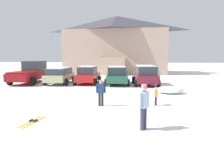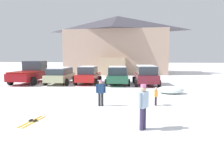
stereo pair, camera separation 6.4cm
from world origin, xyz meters
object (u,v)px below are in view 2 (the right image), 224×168
Objects in this scene: ski_lodge at (117,44)px; parked_green_coupe at (117,75)px; parked_beige_suv at (60,75)px; skier_teen_in_navy_coat at (101,91)px; parked_red_sedan at (88,75)px; pickup_truck at (31,73)px; skier_adult_in_blue_parka at (143,104)px; parked_maroon_van at (146,75)px; pair_of_skis at (32,121)px; plowed_snow_pile at (170,90)px; skier_child_in_orange_jacket at (156,95)px.

parked_green_coupe is at bearing -84.66° from ski_lodge.
parked_beige_suv is 3.14× the size of skier_teen_in_navy_coat.
pickup_truck reaches higher than parked_red_sedan.
ski_lodge is at bearing 97.30° from skier_adult_in_blue_parka.
parked_maroon_van is 0.83× the size of pickup_truck.
ski_lodge is at bearing 95.34° from parked_green_coupe.
pair_of_skis is (3.15, -12.00, -0.83)m from parked_beige_suv.
parked_maroon_van reaches higher than plowed_snow_pile.
skier_teen_in_navy_coat is at bearing -58.43° from parked_beige_suv.
parked_maroon_van is (3.97, -14.41, -3.49)m from ski_lodge.
ski_lodge is 3.67× the size of parked_beige_suv.
parked_maroon_van is 8.45m from skier_child_in_orange_jacket.
pickup_truck reaches higher than skier_teen_in_navy_coat.
parked_beige_suv reaches higher than skier_teen_in_navy_coat.
skier_teen_in_navy_coat reaches higher than pair_of_skis.
ski_lodge reaches higher than skier_adult_in_blue_parka.
ski_lodge is 3.65× the size of parked_maroon_van.
ski_lodge is 4.01× the size of parked_red_sedan.
pair_of_skis is (-2.35, -12.14, -0.83)m from parked_green_coupe.
skier_child_in_orange_jacket is (0.25, -8.43, -0.40)m from parked_maroon_van.
parked_maroon_van is at bearing -1.32° from pickup_truck.
skier_teen_in_navy_coat reaches higher than plowed_snow_pile.
skier_adult_in_blue_parka is at bearing -49.93° from pickup_truck.
pickup_truck is at bearing 179.93° from parked_red_sedan.
skier_adult_in_blue_parka reaches higher than plowed_snow_pile.
skier_teen_in_navy_coat is 3.97m from pair_of_skis.
skier_adult_in_blue_parka reaches higher than skier_child_in_orange_jacket.
ski_lodge is 15.35m from parked_maroon_van.
ski_lodge is 23.55m from skier_child_in_orange_jacket.
pickup_truck is 3.16× the size of pair_of_skis.
pickup_truck is (-7.26, -14.15, -3.46)m from ski_lodge.
parked_maroon_van is at bearing 67.51° from pair_of_skis.
parked_red_sedan is 2.40× the size of pair_of_skis.
ski_lodge is at bearing 62.84° from pickup_truck.
ski_lodge is 11.51× the size of skier_teen_in_navy_coat.
pickup_truck is (-11.23, 0.26, 0.03)m from parked_maroon_van.
ski_lodge is 14.82m from parked_green_coupe.
parked_green_coupe reaches higher than parked_red_sedan.
parked_beige_suv reaches higher than plowed_snow_pile.
skier_child_in_orange_jacket is 4.23m from plowed_snow_pile.
pickup_truck is 2.82× the size of plowed_snow_pile.
parked_beige_suv is 11.87m from skier_child_in_orange_jacket.
parked_beige_suv is at bearing -179.69° from parked_maroon_van.
ski_lodge is at bearing 106.48° from plowed_snow_pile.
ski_lodge is 9.71× the size of skier_adult_in_blue_parka.
parked_maroon_van is (2.64, -0.09, 0.11)m from parked_green_coupe.
parked_green_coupe reaches higher than pair_of_skis.
parked_red_sedan is at bearing 92.21° from pair_of_skis.
ski_lodge is 16.37× the size of skier_child_in_orange_jacket.
parked_red_sedan is 5.47m from parked_maroon_van.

